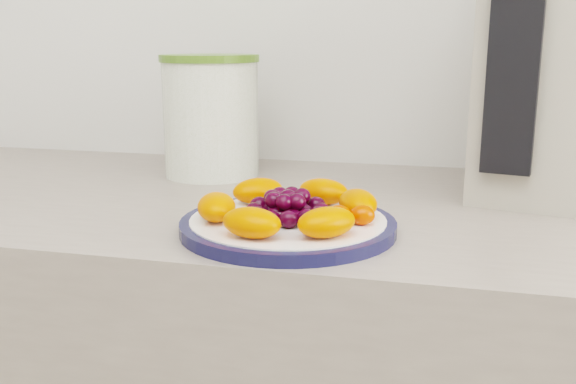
# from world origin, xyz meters

# --- Properties ---
(plate_rim) EXTENTS (0.26, 0.26, 0.01)m
(plate_rim) POSITION_xyz_m (-0.08, 1.04, 0.91)
(plate_rim) COLOR #111438
(plate_rim) RESTS_ON counter
(plate_face) EXTENTS (0.24, 0.24, 0.02)m
(plate_face) POSITION_xyz_m (-0.08, 1.04, 0.91)
(plate_face) COLOR white
(plate_face) RESTS_ON counter
(canister) EXTENTS (0.16, 0.16, 0.19)m
(canister) POSITION_xyz_m (-0.29, 1.33, 1.00)
(canister) COLOR #526721
(canister) RESTS_ON counter
(canister_lid) EXTENTS (0.17, 0.17, 0.01)m
(canister_lid) POSITION_xyz_m (-0.29, 1.33, 1.10)
(canister_lid) COLOR #4C6F25
(canister_lid) RESTS_ON canister
(appliance_body) EXTENTS (0.28, 0.34, 0.38)m
(appliance_body) POSITION_xyz_m (0.26, 1.34, 1.09)
(appliance_body) COLOR #A49D8E
(appliance_body) RESTS_ON counter
(appliance_panel) EXTENTS (0.07, 0.04, 0.28)m
(appliance_panel) POSITION_xyz_m (0.18, 1.20, 1.09)
(appliance_panel) COLOR black
(appliance_panel) RESTS_ON appliance_body
(fruit_plate) EXTENTS (0.23, 0.23, 0.04)m
(fruit_plate) POSITION_xyz_m (-0.08, 1.04, 0.93)
(fruit_plate) COLOR #F74900
(fruit_plate) RESTS_ON plate_face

